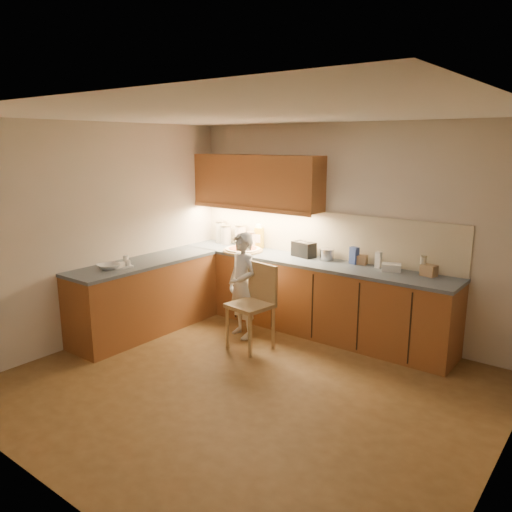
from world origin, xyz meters
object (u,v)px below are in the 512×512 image
at_px(child, 242,285).
at_px(wooden_chair, 255,300).
at_px(toaster, 304,249).
at_px(pizza_on_board, 243,250).
at_px(oil_jug, 259,237).

relative_size(child, wooden_chair, 1.32).
bearing_deg(wooden_chair, toaster, 95.38).
bearing_deg(pizza_on_board, child, -51.69).
bearing_deg(child, oil_jug, 132.72).
xyz_separation_m(pizza_on_board, oil_jug, (0.05, 0.30, 0.13)).
bearing_deg(child, toaster, 83.57).
relative_size(wooden_chair, oil_jug, 2.90).
relative_size(child, oil_jug, 3.83).
height_order(pizza_on_board, wooden_chair, pizza_on_board).
bearing_deg(wooden_chair, oil_jug, 132.97).
xyz_separation_m(pizza_on_board, wooden_chair, (0.78, -0.74, -0.37)).
distance_m(wooden_chair, oil_jug, 1.36).
distance_m(pizza_on_board, child, 0.79).
bearing_deg(oil_jug, toaster, -4.67).
bearing_deg(child, pizza_on_board, 146.08).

